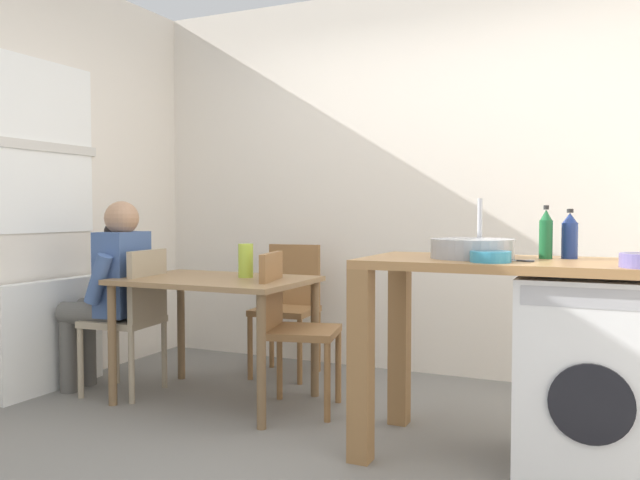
{
  "coord_description": "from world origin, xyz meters",
  "views": [
    {
      "loc": [
        1.22,
        -2.69,
        1.14
      ],
      "look_at": [
        -0.21,
        0.45,
        0.98
      ],
      "focal_mm": 36.23,
      "sensor_mm": 36.0,
      "label": 1
    }
  ],
  "objects_px": {
    "washing_machine": "(593,375)",
    "vase": "(246,261)",
    "dining_table": "(216,294)",
    "mixing_bowl": "(490,256)",
    "seated_person": "(111,286)",
    "bottle_squat_brown": "(570,236)",
    "bottle_tall_green": "(546,235)",
    "chair_spare_by_wall": "(289,301)",
    "chair_person_seat": "(133,313)",
    "chair_opposite": "(289,321)"
  },
  "relations": [
    {
      "from": "washing_machine",
      "to": "vase",
      "type": "relative_size",
      "value": 4.23
    },
    {
      "from": "dining_table",
      "to": "vase",
      "type": "relative_size",
      "value": 5.42
    },
    {
      "from": "mixing_bowl",
      "to": "vase",
      "type": "relative_size",
      "value": 0.85
    },
    {
      "from": "seated_person",
      "to": "bottle_squat_brown",
      "type": "bearing_deg",
      "value": -95.57
    },
    {
      "from": "bottle_tall_green",
      "to": "bottle_squat_brown",
      "type": "xyz_separation_m",
      "value": [
        0.1,
        0.05,
        -0.01
      ]
    },
    {
      "from": "dining_table",
      "to": "bottle_squat_brown",
      "type": "height_order",
      "value": "bottle_squat_brown"
    },
    {
      "from": "washing_machine",
      "to": "vase",
      "type": "height_order",
      "value": "vase"
    },
    {
      "from": "dining_table",
      "to": "chair_spare_by_wall",
      "type": "height_order",
      "value": "chair_spare_by_wall"
    },
    {
      "from": "seated_person",
      "to": "bottle_squat_brown",
      "type": "xyz_separation_m",
      "value": [
        2.68,
        0.04,
        0.35
      ]
    },
    {
      "from": "chair_person_seat",
      "to": "chair_opposite",
      "type": "xyz_separation_m",
      "value": [
        1.02,
        0.12,
        0.0
      ]
    },
    {
      "from": "washing_machine",
      "to": "vase",
      "type": "distance_m",
      "value": 2.01
    },
    {
      "from": "bottle_tall_green",
      "to": "bottle_squat_brown",
      "type": "relative_size",
      "value": 1.07
    },
    {
      "from": "mixing_bowl",
      "to": "vase",
      "type": "height_order",
      "value": "mixing_bowl"
    },
    {
      "from": "chair_opposite",
      "to": "dining_table",
      "type": "bearing_deg",
      "value": -99.44
    },
    {
      "from": "seated_person",
      "to": "vase",
      "type": "distance_m",
      "value": 0.9
    },
    {
      "from": "mixing_bowl",
      "to": "chair_person_seat",
      "type": "bearing_deg",
      "value": 171.28
    },
    {
      "from": "chair_spare_by_wall",
      "to": "bottle_tall_green",
      "type": "relative_size",
      "value": 3.68
    },
    {
      "from": "chair_person_seat",
      "to": "bottle_tall_green",
      "type": "distance_m",
      "value": 2.48
    },
    {
      "from": "chair_spare_by_wall",
      "to": "bottle_tall_green",
      "type": "height_order",
      "value": "bottle_tall_green"
    },
    {
      "from": "chair_opposite",
      "to": "seated_person",
      "type": "bearing_deg",
      "value": -96.5
    },
    {
      "from": "bottle_tall_green",
      "to": "chair_spare_by_wall",
      "type": "bearing_deg",
      "value": 153.29
    },
    {
      "from": "chair_person_seat",
      "to": "chair_spare_by_wall",
      "type": "distance_m",
      "value": 1.08
    },
    {
      "from": "bottle_tall_green",
      "to": "vase",
      "type": "distance_m",
      "value": 1.75
    },
    {
      "from": "chair_spare_by_wall",
      "to": "vase",
      "type": "height_order",
      "value": "vase"
    },
    {
      "from": "chair_opposite",
      "to": "chair_spare_by_wall",
      "type": "relative_size",
      "value": 1.0
    },
    {
      "from": "chair_spare_by_wall",
      "to": "bottle_squat_brown",
      "type": "xyz_separation_m",
      "value": [
        1.88,
        -0.84,
        0.52
      ]
    },
    {
      "from": "bottle_squat_brown",
      "to": "mixing_bowl",
      "type": "height_order",
      "value": "bottle_squat_brown"
    },
    {
      "from": "chair_person_seat",
      "to": "vase",
      "type": "distance_m",
      "value": 0.8
    },
    {
      "from": "dining_table",
      "to": "chair_opposite",
      "type": "distance_m",
      "value": 0.5
    },
    {
      "from": "bottle_tall_green",
      "to": "chair_opposite",
      "type": "bearing_deg",
      "value": 173.67
    },
    {
      "from": "seated_person",
      "to": "washing_machine",
      "type": "height_order",
      "value": "seated_person"
    },
    {
      "from": "chair_person_seat",
      "to": "washing_machine",
      "type": "distance_m",
      "value": 2.64
    },
    {
      "from": "bottle_tall_green",
      "to": "mixing_bowl",
      "type": "bearing_deg",
      "value": -121.99
    },
    {
      "from": "chair_person_seat",
      "to": "chair_spare_by_wall",
      "type": "height_order",
      "value": "same"
    },
    {
      "from": "dining_table",
      "to": "bottle_tall_green",
      "type": "distance_m",
      "value": 1.92
    },
    {
      "from": "chair_spare_by_wall",
      "to": "washing_machine",
      "type": "bearing_deg",
      "value": 148.17
    },
    {
      "from": "bottle_squat_brown",
      "to": "mixing_bowl",
      "type": "xyz_separation_m",
      "value": [
        -0.29,
        -0.36,
        -0.08
      ]
    },
    {
      "from": "dining_table",
      "to": "washing_machine",
      "type": "xyz_separation_m",
      "value": [
        2.09,
        -0.24,
        -0.21
      ]
    },
    {
      "from": "seated_person",
      "to": "washing_machine",
      "type": "bearing_deg",
      "value": -99.03
    },
    {
      "from": "chair_spare_by_wall",
      "to": "chair_opposite",
      "type": "bearing_deg",
      "value": 112.4
    },
    {
      "from": "dining_table",
      "to": "chair_person_seat",
      "type": "xyz_separation_m",
      "value": [
        -0.55,
        -0.09,
        -0.14
      ]
    },
    {
      "from": "chair_opposite",
      "to": "mixing_bowl",
      "type": "distance_m",
      "value": 1.36
    },
    {
      "from": "chair_person_seat",
      "to": "mixing_bowl",
      "type": "xyz_separation_m",
      "value": [
        2.23,
        -0.34,
        0.44
      ]
    },
    {
      "from": "seated_person",
      "to": "dining_table",
      "type": "bearing_deg",
      "value": -87.62
    },
    {
      "from": "seated_person",
      "to": "chair_person_seat",
      "type": "bearing_deg",
      "value": -90.0
    },
    {
      "from": "mixing_bowl",
      "to": "chair_spare_by_wall",
      "type": "bearing_deg",
      "value": 142.75
    },
    {
      "from": "bottle_squat_brown",
      "to": "dining_table",
      "type": "bearing_deg",
      "value": 178.02
    },
    {
      "from": "chair_spare_by_wall",
      "to": "mixing_bowl",
      "type": "height_order",
      "value": "mixing_bowl"
    },
    {
      "from": "chair_spare_by_wall",
      "to": "bottle_squat_brown",
      "type": "distance_m",
      "value": 2.12
    },
    {
      "from": "dining_table",
      "to": "chair_spare_by_wall",
      "type": "xyz_separation_m",
      "value": [
        0.09,
        0.77,
        -0.14
      ]
    }
  ]
}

